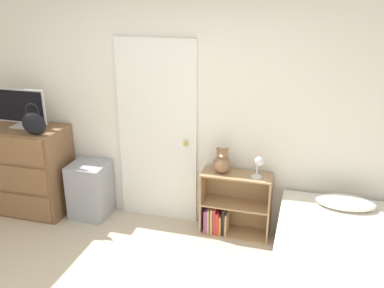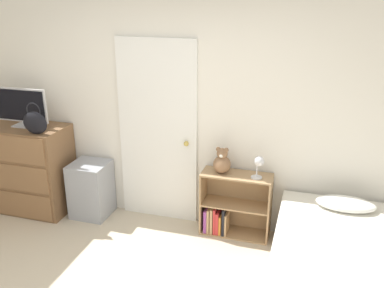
{
  "view_description": "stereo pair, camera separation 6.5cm",
  "coord_description": "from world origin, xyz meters",
  "px_view_note": "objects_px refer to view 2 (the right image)",
  "views": [
    {
      "loc": [
        1.33,
        -2.28,
        2.54
      ],
      "look_at": [
        0.22,
        1.66,
        1.02
      ],
      "focal_mm": 40.0,
      "sensor_mm": 36.0,
      "label": 1
    },
    {
      "loc": [
        1.4,
        -2.26,
        2.54
      ],
      "look_at": [
        0.22,
        1.66,
        1.02
      ],
      "focal_mm": 40.0,
      "sensor_mm": 36.0,
      "label": 2
    }
  ],
  "objects_px": {
    "dresser": "(30,168)",
    "bookshelf": "(230,209)",
    "desk_lamp": "(259,163)",
    "bed": "(344,272)",
    "teddy_bear": "(222,162)",
    "tv": "(21,107)",
    "handbag": "(35,122)",
    "storage_bin": "(91,189)"
  },
  "relations": [
    {
      "from": "dresser",
      "to": "bookshelf",
      "type": "bearing_deg",
      "value": 3.32
    },
    {
      "from": "desk_lamp",
      "to": "bed",
      "type": "xyz_separation_m",
      "value": [
        0.86,
        -0.72,
        -0.6
      ]
    },
    {
      "from": "bookshelf",
      "to": "teddy_bear",
      "type": "relative_size",
      "value": 2.62
    },
    {
      "from": "tv",
      "to": "teddy_bear",
      "type": "xyz_separation_m",
      "value": [
        2.29,
        0.12,
        -0.44
      ]
    },
    {
      "from": "handbag",
      "to": "bed",
      "type": "height_order",
      "value": "handbag"
    },
    {
      "from": "dresser",
      "to": "desk_lamp",
      "type": "height_order",
      "value": "dresser"
    },
    {
      "from": "storage_bin",
      "to": "bed",
      "type": "bearing_deg",
      "value": -14.14
    },
    {
      "from": "tv",
      "to": "bookshelf",
      "type": "relative_size",
      "value": 0.88
    },
    {
      "from": "desk_lamp",
      "to": "tv",
      "type": "bearing_deg",
      "value": -178.3
    },
    {
      "from": "storage_bin",
      "to": "dresser",
      "type": "bearing_deg",
      "value": -174.82
    },
    {
      "from": "teddy_bear",
      "to": "desk_lamp",
      "type": "relative_size",
      "value": 1.15
    },
    {
      "from": "handbag",
      "to": "storage_bin",
      "type": "xyz_separation_m",
      "value": [
        0.45,
        0.25,
        -0.85
      ]
    },
    {
      "from": "handbag",
      "to": "teddy_bear",
      "type": "bearing_deg",
      "value": 9.08
    },
    {
      "from": "tv",
      "to": "bookshelf",
      "type": "distance_m",
      "value": 2.58
    },
    {
      "from": "bed",
      "to": "handbag",
      "type": "bearing_deg",
      "value": 172.16
    },
    {
      "from": "dresser",
      "to": "teddy_bear",
      "type": "relative_size",
      "value": 3.69
    },
    {
      "from": "storage_bin",
      "to": "bookshelf",
      "type": "distance_m",
      "value": 1.63
    },
    {
      "from": "storage_bin",
      "to": "bookshelf",
      "type": "height_order",
      "value": "bookshelf"
    },
    {
      "from": "dresser",
      "to": "storage_bin",
      "type": "xyz_separation_m",
      "value": [
        0.75,
        0.07,
        -0.2
      ]
    },
    {
      "from": "bookshelf",
      "to": "desk_lamp",
      "type": "distance_m",
      "value": 0.66
    },
    {
      "from": "dresser",
      "to": "desk_lamp",
      "type": "distance_m",
      "value": 2.69
    },
    {
      "from": "tv",
      "to": "bookshelf",
      "type": "bearing_deg",
      "value": 3.05
    },
    {
      "from": "bed",
      "to": "teddy_bear",
      "type": "bearing_deg",
      "value": 148.49
    },
    {
      "from": "bed",
      "to": "dresser",
      "type": "bearing_deg",
      "value": 169.86
    },
    {
      "from": "dresser",
      "to": "storage_bin",
      "type": "height_order",
      "value": "dresser"
    },
    {
      "from": "storage_bin",
      "to": "tv",
      "type": "bearing_deg",
      "value": -175.69
    },
    {
      "from": "desk_lamp",
      "to": "storage_bin",
      "type": "bearing_deg",
      "value": -179.34
    },
    {
      "from": "dresser",
      "to": "desk_lamp",
      "type": "relative_size",
      "value": 4.25
    },
    {
      "from": "handbag",
      "to": "desk_lamp",
      "type": "distance_m",
      "value": 2.4
    },
    {
      "from": "storage_bin",
      "to": "bookshelf",
      "type": "xyz_separation_m",
      "value": [
        1.63,
        0.07,
        -0.04
      ]
    },
    {
      "from": "storage_bin",
      "to": "desk_lamp",
      "type": "bearing_deg",
      "value": 0.66
    },
    {
      "from": "handbag",
      "to": "tv",
      "type": "bearing_deg",
      "value": 147.3
    },
    {
      "from": "tv",
      "to": "desk_lamp",
      "type": "xyz_separation_m",
      "value": [
        2.68,
        0.08,
        -0.4
      ]
    },
    {
      "from": "handbag",
      "to": "desk_lamp",
      "type": "xyz_separation_m",
      "value": [
        2.37,
        0.28,
        -0.3
      ]
    },
    {
      "from": "dresser",
      "to": "tv",
      "type": "bearing_deg",
      "value": 128.93
    },
    {
      "from": "storage_bin",
      "to": "bed",
      "type": "distance_m",
      "value": 2.86
    },
    {
      "from": "bookshelf",
      "to": "tv",
      "type": "bearing_deg",
      "value": -176.95
    },
    {
      "from": "storage_bin",
      "to": "handbag",
      "type": "bearing_deg",
      "value": -150.74
    },
    {
      "from": "teddy_bear",
      "to": "bed",
      "type": "distance_m",
      "value": 1.56
    },
    {
      "from": "tv",
      "to": "handbag",
      "type": "bearing_deg",
      "value": -32.7
    },
    {
      "from": "desk_lamp",
      "to": "dresser",
      "type": "bearing_deg",
      "value": -178.06
    },
    {
      "from": "dresser",
      "to": "handbag",
      "type": "distance_m",
      "value": 0.74
    }
  ]
}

